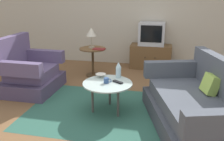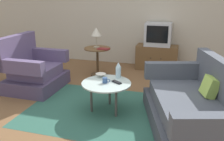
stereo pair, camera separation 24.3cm
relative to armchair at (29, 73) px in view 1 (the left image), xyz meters
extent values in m
plane|color=brown|center=(1.44, -0.48, -0.32)|extent=(16.00, 16.00, 0.00)
cube|color=#BCB29E|center=(1.44, 2.10, 1.03)|extent=(9.00, 0.12, 2.70)
cube|color=#2D5B4C|center=(1.54, -0.49, -0.32)|extent=(2.34, 1.66, 0.00)
cube|color=#4B3E5C|center=(0.06, 0.00, -0.20)|extent=(0.85, 0.99, 0.24)
cube|color=#5B4C70|center=(0.06, 0.00, 0.01)|extent=(0.71, 0.71, 0.18)
cube|color=#5B4C70|center=(-0.29, 0.00, 0.37)|extent=(0.15, 0.98, 0.54)
cube|color=#5B4C70|center=(0.06, -0.42, 0.21)|extent=(0.85, 0.15, 0.22)
cube|color=#5B4C70|center=(0.07, 0.42, 0.21)|extent=(0.85, 0.15, 0.22)
cube|color=#3E424B|center=(2.70, -0.73, -0.20)|extent=(1.39, 1.96, 0.24)
cube|color=#4C515B|center=(2.70, -0.73, 0.01)|extent=(1.18, 1.65, 0.18)
cube|color=#4C515B|center=(2.47, 0.05, 0.23)|extent=(0.93, 0.40, 0.25)
cube|color=#A3C651|center=(2.91, -0.51, 0.22)|extent=(0.24, 0.29, 0.27)
cylinder|color=#B2C6C1|center=(1.54, -0.49, 0.12)|extent=(0.71, 0.71, 0.02)
cylinder|color=#4C4742|center=(1.52, -0.27, -0.11)|extent=(0.04, 0.04, 0.43)
cylinder|color=#4C4742|center=(1.34, -0.58, -0.11)|extent=(0.04, 0.04, 0.43)
cylinder|color=#4C4742|center=(1.72, -0.62, -0.11)|extent=(0.04, 0.04, 0.43)
cylinder|color=brown|center=(0.88, 1.00, 0.26)|extent=(0.54, 0.54, 0.02)
cylinder|color=#47311C|center=(0.88, 1.00, -0.04)|extent=(0.05, 0.05, 0.56)
cylinder|color=#47311C|center=(0.88, 1.00, -0.31)|extent=(0.30, 0.30, 0.02)
cube|color=brown|center=(2.02, 1.79, -0.05)|extent=(0.91, 0.41, 0.54)
sphere|color=black|center=(1.91, 1.57, -0.02)|extent=(0.02, 0.02, 0.02)
sphere|color=black|center=(2.13, 1.57, -0.02)|extent=(0.02, 0.02, 0.02)
cube|color=#B7B7BC|center=(2.02, 1.80, 0.47)|extent=(0.57, 0.43, 0.50)
cube|color=black|center=(2.02, 1.58, 0.50)|extent=(0.45, 0.01, 0.36)
cylinder|color=#9E937A|center=(0.85, 1.02, 0.28)|extent=(0.12, 0.12, 0.02)
cylinder|color=#9E937A|center=(0.85, 1.02, 0.40)|extent=(0.02, 0.02, 0.22)
cone|color=beige|center=(0.85, 1.02, 0.60)|extent=(0.21, 0.21, 0.17)
cylinder|color=silver|center=(1.65, -0.24, 0.21)|extent=(0.08, 0.08, 0.17)
cone|color=silver|center=(1.65, -0.24, 0.33)|extent=(0.07, 0.07, 0.07)
cylinder|color=#335184|center=(1.52, -0.51, 0.17)|extent=(0.07, 0.07, 0.08)
torus|color=#335184|center=(1.57, -0.51, 0.17)|extent=(0.06, 0.01, 0.06)
cone|color=silver|center=(1.38, -0.27, 0.15)|extent=(0.16, 0.16, 0.05)
cube|color=black|center=(1.68, -0.46, 0.14)|extent=(0.16, 0.13, 0.02)
cube|color=maroon|center=(1.04, 0.90, 0.28)|extent=(0.25, 0.18, 0.02)
camera|label=1|loc=(2.27, -3.62, 1.36)|focal=38.63mm
camera|label=2|loc=(2.51, -3.56, 1.36)|focal=38.63mm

